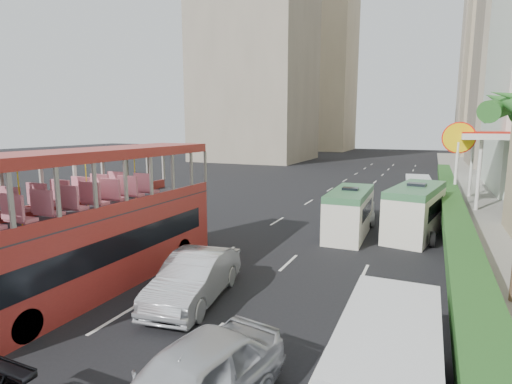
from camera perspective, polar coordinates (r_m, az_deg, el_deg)
The scene contains 16 objects.
ground_plane at distance 13.21m, azimuth -1.10°, elevation -16.93°, with size 200.00×200.00×0.00m, color black.
double_decker_bus at distance 15.73m, azimuth -21.41°, elevation -3.50°, with size 2.50×11.00×5.06m, color #AB2F28.
car_silver_lane_a at distance 14.23m, azimuth -8.70°, elevation -15.04°, with size 1.72×4.93×1.62m, color silver.
van_asset at distance 26.02m, azimuth 14.00°, elevation -3.95°, with size 2.28×4.95×1.38m, color silver.
minibus_near at distance 22.29m, azimuth 13.20°, elevation -2.86°, with size 1.86×5.58×2.47m, color silver.
minibus_far at distance 23.24m, azimuth 21.79°, elevation -2.50°, with size 2.04×6.11×2.71m, color silver.
panel_van_near at distance 9.39m, azimuth 18.29°, elevation -22.47°, with size 1.93×4.83×1.93m, color silver.
panel_van_far at distance 34.73m, azimuth 22.07°, elevation 0.47°, with size 1.84×4.59×1.84m, color silver.
sidewalk at distance 36.42m, azimuth 29.78°, elevation -1.02°, with size 6.00×120.00×0.18m, color #99968C.
kerb_wall at distance 25.30m, azimuth 26.03°, elevation -3.42°, with size 0.30×44.00×1.00m, color silver.
hedge at distance 25.14m, azimuth 26.16°, elevation -1.53°, with size 1.10×44.00×0.70m, color #2D6626.
shell_station at distance 34.25m, azimuth 32.12°, elevation 2.70°, with size 6.50×8.00×5.50m, color silver.
tower_far_a at distance 94.90m, azimuth 32.38°, elevation 17.72°, with size 14.00×14.00×44.00m, color #C0AD89.
tower_far_b at distance 116.23m, azimuth 30.69°, elevation 15.04°, with size 14.00×14.00×40.00m, color gray.
tower_left_a at distance 74.63m, azimuth 0.00°, elevation 24.97°, with size 18.00×18.00×52.00m, color gray.
tower_left_b at distance 105.70m, azimuth 9.16°, elevation 18.53°, with size 16.00×16.00×46.00m, color #C0AD89.
Camera 1 is at (5.00, -10.74, 5.84)m, focal length 28.00 mm.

